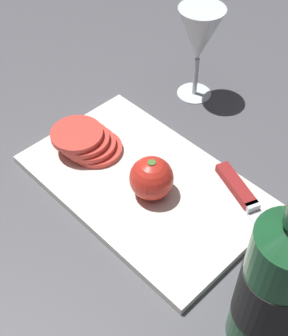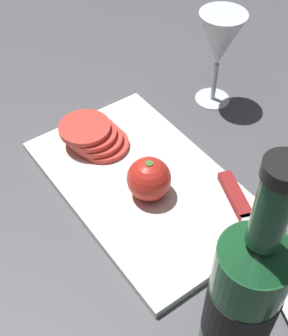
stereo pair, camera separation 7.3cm
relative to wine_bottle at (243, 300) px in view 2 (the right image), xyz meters
name	(u,v)px [view 2 (the right image)]	position (x,y,z in m)	size (l,w,h in m)	color
ground_plane	(122,195)	(0.28, -0.03, -0.12)	(3.00, 3.00, 0.00)	#4C4C51
cutting_board	(144,184)	(0.27, -0.07, -0.11)	(0.39, 0.24, 0.01)	silver
wine_bottle	(243,300)	(0.00, 0.00, 0.00)	(0.08, 0.08, 0.33)	#194C28
wine_glass	(220,42)	(0.38, -0.31, 0.01)	(0.08, 0.08, 0.18)	silver
whole_tomato	(149,179)	(0.25, -0.06, -0.07)	(0.07, 0.07, 0.07)	red
knife	(244,213)	(0.13, -0.15, -0.10)	(0.27, 0.12, 0.01)	silver
tomato_slice_stack_near	(94,136)	(0.39, -0.05, -0.09)	(0.11, 0.11, 0.04)	#D63D33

